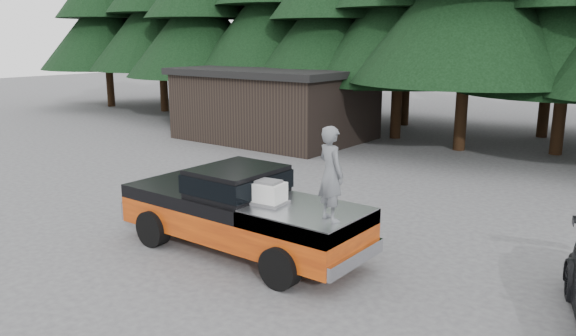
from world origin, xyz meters
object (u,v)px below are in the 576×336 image
Objects in this scene: man_on_bed at (331,174)px; utility_building at (275,103)px; pickup_truck at (242,223)px; air_compressor at (269,194)px.

utility_building is (-10.97, 12.11, -0.56)m from man_on_bed.
pickup_truck is 9.58× the size of air_compressor.
utility_building is (-8.45, 11.80, 1.00)m from pickup_truck.
pickup_truck is 0.71× the size of utility_building.
air_compressor is at bearing -11.57° from pickup_truck.
pickup_truck is 3.35× the size of man_on_bed.
man_on_bed is 0.21× the size of utility_building.
man_on_bed is at bearing -9.84° from air_compressor.
utility_building reaches higher than air_compressor.
man_on_bed is at bearing -47.82° from utility_building.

